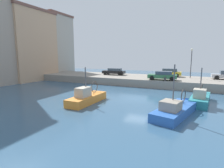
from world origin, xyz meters
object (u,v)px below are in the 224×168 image
object	(u,v)px
fishing_boat_teal	(200,102)
fishing_boat_orange	(89,101)
quay_streetlamp	(191,58)
parked_car_black	(114,71)
parked_car_green	(163,75)
fishing_boat_blue	(177,112)
mooring_bollard_north	(165,79)
parked_car_yellow	(169,72)

from	to	relation	value
fishing_boat_teal	fishing_boat_orange	world-z (taller)	fishing_boat_orange
fishing_boat_teal	quay_streetlamp	xyz separation A→B (m)	(12.05, 1.35, 4.34)
parked_car_black	parked_car_green	distance (m)	10.61
fishing_boat_blue	mooring_bollard_north	size ratio (longest dim) A/B	13.07
quay_streetlamp	parked_car_yellow	bearing A→B (deg)	77.04
parked_car_green	quay_streetlamp	distance (m)	6.42
fishing_boat_blue	parked_car_black	size ratio (longest dim) A/B	1.61
fishing_boat_teal	parked_car_yellow	size ratio (longest dim) A/B	1.40
parked_car_yellow	parked_car_green	size ratio (longest dim) A/B	1.03
fishing_boat_orange	fishing_boat_blue	bearing A→B (deg)	-90.69
parked_car_yellow	mooring_bollard_north	size ratio (longest dim) A/B	8.14
quay_streetlamp	fishing_boat_blue	bearing A→B (deg)	178.43
fishing_boat_blue	parked_car_yellow	bearing A→B (deg)	9.99
fishing_boat_orange	fishing_boat_blue	xyz separation A→B (m)	(-0.11, -8.78, -0.04)
fishing_boat_orange	fishing_boat_blue	distance (m)	8.78
fishing_boat_teal	parked_car_green	distance (m)	9.25
parked_car_green	fishing_boat_blue	bearing A→B (deg)	-165.09
fishing_boat_orange	quay_streetlamp	size ratio (longest dim) A/B	1.27
fishing_boat_teal	parked_car_yellow	bearing A→B (deg)	20.94
parked_car_green	quay_streetlamp	bearing A→B (deg)	-39.55
fishing_boat_teal	mooring_bollard_north	distance (m)	7.98
fishing_boat_blue	parked_car_yellow	xyz separation A→B (m)	(17.70, 3.12, 1.82)
fishing_boat_blue	quay_streetlamp	size ratio (longest dim) A/B	1.49
parked_car_yellow	parked_car_green	distance (m)	5.36
parked_car_black	quay_streetlamp	size ratio (longest dim) A/B	0.92
parked_car_yellow	parked_car_green	bearing A→B (deg)	178.20
fishing_boat_blue	parked_car_black	xyz separation A→B (m)	(16.16, 13.18, 1.76)
fishing_boat_orange	mooring_bollard_north	distance (m)	12.71
parked_car_black	quay_streetlamp	distance (m)	13.91
fishing_boat_orange	parked_car_yellow	distance (m)	18.56
fishing_boat_teal	parked_car_black	world-z (taller)	fishing_boat_teal
fishing_boat_teal	fishing_boat_orange	distance (m)	11.59
fishing_boat_blue	fishing_boat_teal	bearing A→B (deg)	-20.58
fishing_boat_teal	fishing_boat_blue	size ratio (longest dim) A/B	0.87
fishing_boat_orange	parked_car_yellow	bearing A→B (deg)	-17.83
parked_car_yellow	parked_car_black	xyz separation A→B (m)	(-1.54, 10.07, -0.05)
parked_car_black	parked_car_yellow	bearing A→B (deg)	-81.33
fishing_boat_orange	mooring_bollard_north	bearing A→B (deg)	-28.43
parked_car_green	mooring_bollard_north	bearing A→B (deg)	-154.54
mooring_bollard_north	parked_car_black	bearing A→B (deg)	64.66
fishing_boat_orange	parked_car_green	xyz separation A→B (m)	(12.23, -5.49, 1.74)
parked_car_green	mooring_bollard_north	size ratio (longest dim) A/B	7.92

